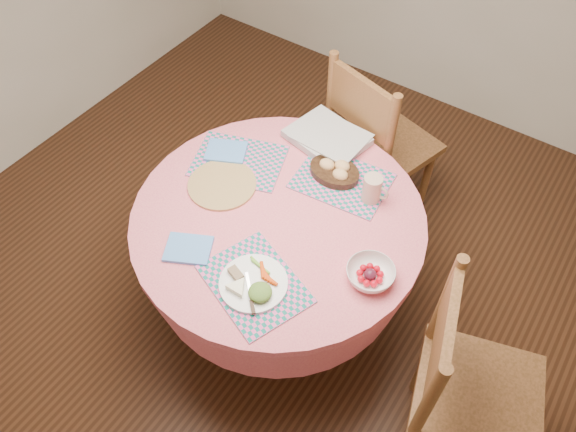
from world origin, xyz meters
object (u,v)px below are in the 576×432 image
chair_right (465,389)px  chair_back (375,142)px  dining_table (279,243)px  wicker_trivet (222,185)px  dinner_plate (254,284)px  bread_bowl (335,170)px  fruit_bowl (370,274)px  latte_mug (373,189)px

chair_right → chair_back: 1.34m
dining_table → wicker_trivet: 0.36m
wicker_trivet → dinner_plate: (0.43, -0.34, 0.02)m
dining_table → chair_back: bearing=87.4°
bread_bowl → fruit_bowl: size_ratio=1.04×
chair_back → bread_bowl: bearing=110.5°
dinner_plate → bread_bowl: bearing=94.4°
latte_mug → chair_back: bearing=114.5°
bread_bowl → chair_back: bearing=94.4°
chair_back → dinner_plate: 1.18m
dining_table → dinner_plate: bearing=-69.4°
wicker_trivet → fruit_bowl: fruit_bowl is taller
chair_right → fruit_bowl: bearing=62.2°
bread_bowl → latte_mug: (0.20, -0.03, 0.04)m
dining_table → chair_right: (0.95, -0.16, -0.01)m
latte_mug → chair_right: bearing=-33.7°
dinner_plate → chair_back: bearing=94.4°
bread_bowl → fruit_bowl: 0.55m
bread_bowl → latte_mug: 0.21m
dining_table → latte_mug: (0.28, 0.29, 0.26)m
dining_table → chair_back: 0.82m
chair_right → fruit_bowl: 0.54m
dining_table → bread_bowl: bearing=77.0°
chair_right → latte_mug: (-0.67, 0.45, 0.27)m
chair_back → chair_right: bearing=149.1°
dining_table → bread_bowl: (0.08, 0.33, 0.23)m
fruit_bowl → wicker_trivet: bearing=175.8°
dining_table → latte_mug: 0.48m
chair_back → fruit_bowl: size_ratio=4.74×
wicker_trivet → bread_bowl: 0.50m
chair_right → wicker_trivet: chair_right is taller
dining_table → fruit_bowl: fruit_bowl is taller
dining_table → wicker_trivet: bearing=-179.9°
dining_table → dinner_plate: size_ratio=4.73×
bread_bowl → dining_table: bearing=-103.0°
chair_back → dining_table: bearing=103.4°
dining_table → latte_mug: latte_mug is taller
dinner_plate → bread_bowl: size_ratio=1.14×
chair_right → wicker_trivet: 1.28m
dinner_plate → bread_bowl: (-0.05, 0.67, 0.01)m
fruit_bowl → latte_mug: bearing=118.4°
latte_mug → bread_bowl: bearing=170.8°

